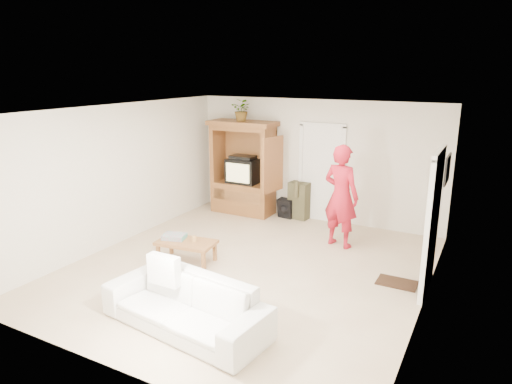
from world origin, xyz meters
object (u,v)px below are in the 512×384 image
at_px(armoire, 244,174).
at_px(man, 341,196).
at_px(sofa, 185,304).
at_px(coffee_table, 186,244).

height_order(armoire, man, armoire).
distance_m(armoire, man, 2.75).
height_order(man, sofa, man).
relative_size(sofa, coffee_table, 2.13).
xyz_separation_m(sofa, coffee_table, (-1.24, 1.70, -0.00)).
xyz_separation_m(man, coffee_table, (-2.07, -1.95, -0.64)).
xyz_separation_m(man, sofa, (-0.83, -3.65, -0.63)).
relative_size(man, sofa, 0.86).
bearing_deg(armoire, man, -20.41).
xyz_separation_m(armoire, coffee_table, (0.51, -2.91, -0.59)).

